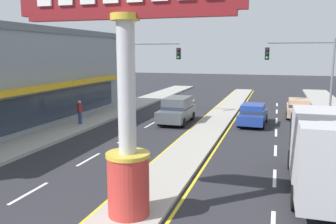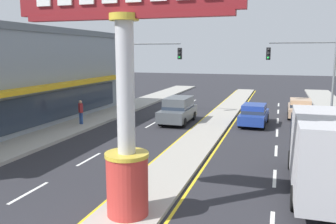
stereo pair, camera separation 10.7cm
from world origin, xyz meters
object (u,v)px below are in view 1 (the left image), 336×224
object	(u,v)px
traffic_light_right_side	(307,65)
pedestrian_near_kerb	(80,111)
district_sign	(127,98)
sedan_far_right_lane	(299,108)
suv_mid_left_lane	(177,110)
sedan_far_left_oncoming	(253,114)
box_truck_near_right_lane	(325,151)
traffic_light_left_side	(146,64)

from	to	relation	value
traffic_light_right_side	pedestrian_near_kerb	xyz separation A→B (m)	(-15.21, -6.40, -3.11)
district_sign	sedan_far_right_lane	size ratio (longest dim) A/B	1.75
suv_mid_left_lane	sedan_far_left_oncoming	bearing A→B (deg)	8.55
sedan_far_left_oncoming	sedan_far_right_lane	bearing A→B (deg)	50.58
suv_mid_left_lane	sedan_far_right_lane	bearing A→B (deg)	28.89
sedan_far_left_oncoming	pedestrian_near_kerb	xyz separation A→B (m)	(-11.62, -4.23, 0.35)
sedan_far_left_oncoming	pedestrian_near_kerb	distance (m)	12.37
box_truck_near_right_lane	suv_mid_left_lane	distance (m)	14.50
box_truck_near_right_lane	sedan_far_right_lane	world-z (taller)	box_truck_near_right_lane
district_sign	sedan_far_right_lane	xyz separation A→B (m)	(6.03, 20.14, -3.07)
sedan_far_left_oncoming	traffic_light_left_side	bearing A→B (deg)	165.75
sedan_far_right_lane	suv_mid_left_lane	size ratio (longest dim) A/B	0.94
district_sign	pedestrian_near_kerb	size ratio (longest dim) A/B	4.48
traffic_light_right_side	box_truck_near_right_lane	xyz separation A→B (m)	(-0.27, -14.51, -2.55)
traffic_light_left_side	pedestrian_near_kerb	distance (m)	7.67
box_truck_near_right_lane	sedan_far_right_lane	bearing A→B (deg)	90.06
traffic_light_right_side	sedan_far_right_lane	xyz separation A→B (m)	(-0.29, 1.85, -3.46)
suv_mid_left_lane	sedan_far_left_oncoming	distance (m)	5.53
sedan_far_right_lane	pedestrian_near_kerb	world-z (taller)	pedestrian_near_kerb
district_sign	sedan_far_left_oncoming	size ratio (longest dim) A/B	1.73
box_truck_near_right_lane	pedestrian_near_kerb	xyz separation A→B (m)	(-14.94, 8.11, -0.56)
traffic_light_left_side	pedestrian_near_kerb	xyz separation A→B (m)	(-2.57, -6.52, -3.11)
box_truck_near_right_lane	sedan_far_right_lane	distance (m)	16.38
traffic_light_left_side	sedan_far_right_lane	size ratio (longest dim) A/B	1.43
traffic_light_left_side	pedestrian_near_kerb	size ratio (longest dim) A/B	3.67
district_sign	suv_mid_left_lane	bearing A→B (deg)	100.13
sedan_far_right_lane	pedestrian_near_kerb	bearing A→B (deg)	-151.08
district_sign	suv_mid_left_lane	size ratio (longest dim) A/B	1.64
district_sign	traffic_light_right_side	xyz separation A→B (m)	(6.32, 18.29, 0.39)
traffic_light_right_side	sedan_far_right_lane	bearing A→B (deg)	98.80
district_sign	traffic_light_left_side	world-z (taller)	district_sign
box_truck_near_right_lane	suv_mid_left_lane	size ratio (longest dim) A/B	1.50
sedan_far_left_oncoming	suv_mid_left_lane	bearing A→B (deg)	-171.45
pedestrian_near_kerb	traffic_light_right_side	bearing A→B (deg)	22.81
traffic_light_left_side	sedan_far_left_oncoming	distance (m)	9.96
sedan_far_right_lane	suv_mid_left_lane	xyz separation A→B (m)	(-8.77, -4.84, 0.20)
traffic_light_right_side	suv_mid_left_lane	size ratio (longest dim) A/B	1.35
pedestrian_near_kerb	sedan_far_right_lane	bearing A→B (deg)	28.92
district_sign	traffic_light_left_side	bearing A→B (deg)	108.93
box_truck_near_right_lane	sedan_far_left_oncoming	xyz separation A→B (m)	(-3.32, 12.34, -0.91)
box_truck_near_right_lane	suv_mid_left_lane	bearing A→B (deg)	127.34
traffic_light_right_side	sedan_far_left_oncoming	distance (m)	5.44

